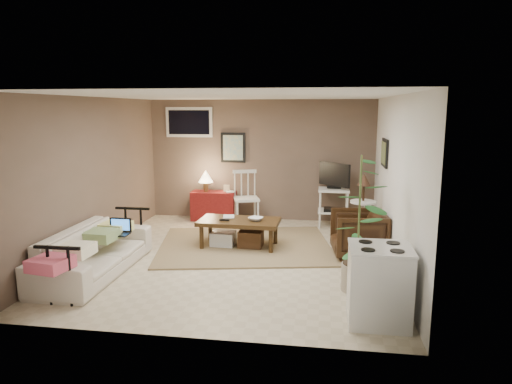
% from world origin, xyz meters
% --- Properties ---
extents(floor, '(5.00, 5.00, 0.00)m').
position_xyz_m(floor, '(0.00, 0.00, 0.00)').
color(floor, '#C1B293').
rests_on(floor, ground).
extents(art_back, '(0.50, 0.03, 0.60)m').
position_xyz_m(art_back, '(-0.55, 2.48, 1.45)').
color(art_back, black).
extents(art_right, '(0.03, 0.60, 0.45)m').
position_xyz_m(art_right, '(2.23, 1.05, 1.52)').
color(art_right, black).
extents(window, '(0.96, 0.03, 0.60)m').
position_xyz_m(window, '(-1.45, 2.48, 1.95)').
color(window, silver).
extents(rug, '(3.12, 2.68, 0.03)m').
position_xyz_m(rug, '(0.02, 0.58, 0.01)').
color(rug, olive).
rests_on(rug, floor).
extents(coffee_table, '(1.31, 0.71, 0.49)m').
position_xyz_m(coffee_table, '(-0.08, 0.50, 0.27)').
color(coffee_table, '#3D2710').
rests_on(coffee_table, floor).
extents(sofa, '(0.61, 2.10, 0.82)m').
position_xyz_m(sofa, '(-1.80, -0.96, 0.41)').
color(sofa, beige).
rests_on(sofa, floor).
extents(sofa_pillows, '(0.40, 2.00, 0.14)m').
position_xyz_m(sofa_pillows, '(-1.75, -1.20, 0.51)').
color(sofa_pillows, '#F5EDCB').
rests_on(sofa_pillows, sofa).
extents(sofa_end_rails, '(0.57, 2.10, 0.71)m').
position_xyz_m(sofa_end_rails, '(-1.68, -0.96, 0.35)').
color(sofa_end_rails, black).
rests_on(sofa_end_rails, floor).
extents(laptop, '(0.32, 0.24, 0.22)m').
position_xyz_m(laptop, '(-1.60, -0.59, 0.53)').
color(laptop, black).
rests_on(laptop, sofa).
extents(red_console, '(0.88, 0.39, 1.01)m').
position_xyz_m(red_console, '(-0.93, 2.24, 0.35)').
color(red_console, maroon).
rests_on(red_console, floor).
extents(spindle_chair, '(0.59, 0.59, 1.03)m').
position_xyz_m(spindle_chair, '(-0.23, 2.10, 0.48)').
color(spindle_chair, silver).
rests_on(spindle_chair, floor).
extents(tv_stand, '(0.57, 0.54, 1.22)m').
position_xyz_m(tv_stand, '(1.46, 2.10, 0.65)').
color(tv_stand, silver).
rests_on(tv_stand, floor).
extents(side_table, '(0.43, 0.43, 1.16)m').
position_xyz_m(side_table, '(1.93, 1.15, 0.72)').
color(side_table, silver).
rests_on(side_table, floor).
extents(armchair, '(0.79, 0.83, 0.78)m').
position_xyz_m(armchair, '(1.80, 0.32, 0.39)').
color(armchair, black).
rests_on(armchair, floor).
extents(potted_plant, '(0.43, 0.43, 1.71)m').
position_xyz_m(potted_plant, '(1.70, -1.03, 0.91)').
color(potted_plant, gray).
rests_on(potted_plant, floor).
extents(stove, '(0.64, 0.60, 0.84)m').
position_xyz_m(stove, '(1.86, -1.87, 0.42)').
color(stove, silver).
rests_on(stove, floor).
extents(bowl, '(0.23, 0.14, 0.22)m').
position_xyz_m(bowl, '(0.21, 0.49, 0.57)').
color(bowl, '#3D2710').
rests_on(bowl, coffee_table).
extents(book_table, '(0.18, 0.05, 0.25)m').
position_xyz_m(book_table, '(-0.35, 0.62, 0.58)').
color(book_table, '#3D2710').
rests_on(book_table, coffee_table).
extents(book_console, '(0.16, 0.06, 0.21)m').
position_xyz_m(book_console, '(-0.65, 2.21, 0.69)').
color(book_console, '#3D2710').
rests_on(book_console, red_console).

